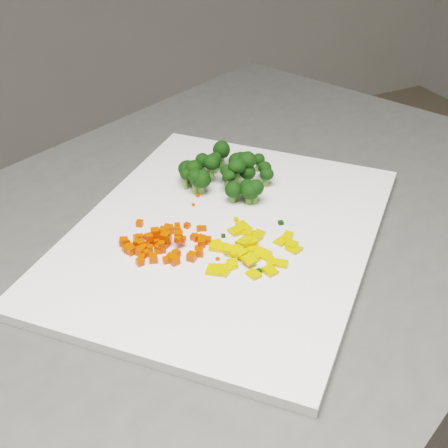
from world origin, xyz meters
name	(u,v)px	position (x,y,z in m)	size (l,w,h in m)	color
counter_block	(228,424)	(-0.31, -0.01, 0.45)	(1.09, 0.76, 0.90)	#4B4B48
cutting_board	(224,234)	(-0.34, -0.05, 0.91)	(0.50, 0.39, 0.01)	white
carrot_pile	(165,233)	(-0.42, -0.04, 0.93)	(0.11, 0.11, 0.03)	#EE2D02
pepper_pile	(253,249)	(-0.33, -0.12, 0.92)	(0.13, 0.13, 0.02)	#D9A20B
broccoli_pile	(228,167)	(-0.28, 0.06, 0.94)	(0.13, 0.13, 0.06)	black
carrot_cube_0	(162,249)	(-0.43, -0.06, 0.92)	(0.01, 0.01, 0.01)	#EE2D02
carrot_cube_1	(167,227)	(-0.41, -0.01, 0.92)	(0.01, 0.01, 0.01)	#EE2D02
carrot_cube_2	(127,243)	(-0.47, -0.02, 0.92)	(0.01, 0.01, 0.01)	#EE2D02
carrot_cube_3	(194,237)	(-0.39, -0.05, 0.92)	(0.01, 0.01, 0.01)	#EE2D02
carrot_cube_4	(130,246)	(-0.47, -0.03, 0.92)	(0.01, 0.01, 0.01)	#EE2D02
carrot_cube_5	(140,262)	(-0.47, -0.07, 0.92)	(0.01, 0.01, 0.01)	#EE2D02
carrot_cube_6	(183,239)	(-0.41, -0.06, 0.92)	(0.01, 0.01, 0.01)	#EE2D02
carrot_cube_7	(158,241)	(-0.43, -0.04, 0.92)	(0.01, 0.01, 0.01)	#EE2D02
carrot_cube_8	(130,250)	(-0.47, -0.04, 0.92)	(0.01, 0.01, 0.01)	#EE2D02
carrot_cube_9	(158,251)	(-0.44, -0.06, 0.92)	(0.01, 0.01, 0.01)	#EE2D02
carrot_cube_10	(142,257)	(-0.46, -0.06, 0.92)	(0.01, 0.01, 0.01)	#EE2D02
carrot_cube_11	(201,238)	(-0.38, -0.06, 0.92)	(0.01, 0.01, 0.01)	#EE2D02
carrot_cube_12	(208,240)	(-0.37, -0.07, 0.92)	(0.01, 0.01, 0.01)	#EE2D02
carrot_cube_13	(162,237)	(-0.43, -0.04, 0.92)	(0.01, 0.01, 0.01)	#EE2D02
carrot_cube_14	(137,238)	(-0.45, -0.02, 0.92)	(0.01, 0.01, 0.01)	#EE2D02
carrot_cube_15	(150,248)	(-0.45, -0.05, 0.92)	(0.01, 0.01, 0.01)	#EE2D02
carrot_cube_16	(145,247)	(-0.45, -0.04, 0.92)	(0.01, 0.01, 0.01)	#EE2D02
carrot_cube_17	(141,244)	(-0.46, -0.04, 0.92)	(0.01, 0.01, 0.01)	#EE2D02
carrot_cube_18	(162,244)	(-0.43, -0.06, 0.92)	(0.01, 0.01, 0.01)	#EE2D02
carrot_cube_19	(144,248)	(-0.45, -0.05, 0.92)	(0.01, 0.01, 0.01)	#EE2D02
carrot_cube_20	(187,226)	(-0.38, -0.02, 0.92)	(0.01, 0.01, 0.01)	#EE2D02
carrot_cube_21	(199,229)	(-0.37, -0.04, 0.92)	(0.01, 0.01, 0.01)	#EE2D02
carrot_cube_22	(178,229)	(-0.40, -0.03, 0.92)	(0.01, 0.01, 0.01)	#EE2D02
carrot_cube_23	(162,232)	(-0.42, -0.02, 0.92)	(0.01, 0.01, 0.01)	#EE2D02
carrot_cube_24	(131,250)	(-0.47, -0.05, 0.92)	(0.01, 0.01, 0.01)	#EE2D02
carrot_cube_25	(179,235)	(-0.41, -0.06, 0.93)	(0.01, 0.01, 0.01)	#EE2D02
carrot_cube_26	(176,253)	(-0.42, -0.08, 0.92)	(0.01, 0.01, 0.01)	#EE2D02
carrot_cube_27	(163,232)	(-0.42, -0.04, 0.93)	(0.01, 0.01, 0.01)	#EE2D02
carrot_cube_28	(158,234)	(-0.43, -0.03, 0.92)	(0.01, 0.01, 0.01)	#EE2D02
carrot_cube_29	(155,233)	(-0.43, -0.04, 0.93)	(0.01, 0.01, 0.01)	#EE2D02
carrot_cube_30	(140,251)	(-0.46, -0.05, 0.92)	(0.01, 0.01, 0.01)	#EE2D02
carrot_cube_31	(165,235)	(-0.42, -0.04, 0.93)	(0.01, 0.01, 0.01)	#EE2D02
carrot_cube_32	(166,240)	(-0.42, -0.04, 0.92)	(0.01, 0.01, 0.01)	#EE2D02
carrot_cube_33	(166,234)	(-0.42, -0.04, 0.92)	(0.01, 0.01, 0.01)	#EE2D02
carrot_cube_34	(164,233)	(-0.42, -0.04, 0.93)	(0.01, 0.01, 0.01)	#EE2D02
carrot_cube_35	(154,242)	(-0.44, -0.04, 0.92)	(0.01, 0.01, 0.01)	#EE2D02
carrot_cube_36	(165,237)	(-0.43, -0.05, 0.93)	(0.01, 0.01, 0.01)	#EE2D02
carrot_cube_37	(124,242)	(-0.47, -0.02, 0.92)	(0.01, 0.01, 0.01)	#EE2D02
carrot_cube_38	(160,248)	(-0.44, -0.06, 0.92)	(0.01, 0.01, 0.01)	#EE2D02
carrot_cube_39	(202,240)	(-0.38, -0.06, 0.92)	(0.01, 0.01, 0.01)	#EE2D02
carrot_cube_40	(153,258)	(-0.45, -0.07, 0.92)	(0.01, 0.01, 0.01)	#EE2D02
carrot_cube_41	(175,260)	(-0.43, -0.09, 0.92)	(0.01, 0.01, 0.01)	#EE2D02
carrot_cube_42	(166,260)	(-0.44, -0.08, 0.92)	(0.01, 0.01, 0.01)	#EE2D02
carrot_cube_43	(202,243)	(-0.38, -0.07, 0.92)	(0.01, 0.01, 0.01)	#EE2D02
carrot_cube_44	(196,238)	(-0.38, -0.06, 0.92)	(0.01, 0.01, 0.01)	#EE2D02
carrot_cube_45	(140,223)	(-0.44, 0.01, 0.92)	(0.01, 0.01, 0.01)	#EE2D02
carrot_cube_46	(147,253)	(-0.46, -0.06, 0.92)	(0.01, 0.01, 0.01)	#EE2D02
carrot_cube_47	(138,243)	(-0.46, -0.04, 0.92)	(0.01, 0.01, 0.01)	#EE2D02
carrot_cube_48	(175,260)	(-0.43, -0.09, 0.92)	(0.01, 0.01, 0.01)	#EE2D02
carrot_cube_49	(176,260)	(-0.43, -0.09, 0.92)	(0.01, 0.01, 0.01)	#EE2D02
carrot_cube_50	(178,240)	(-0.41, -0.06, 0.93)	(0.01, 0.01, 0.01)	#EE2D02
carrot_cube_51	(167,238)	(-0.42, -0.05, 0.92)	(0.01, 0.01, 0.01)	#EE2D02
carrot_cube_52	(149,238)	(-0.44, -0.04, 0.93)	(0.01, 0.01, 0.01)	#EE2D02
carrot_cube_53	(161,246)	(-0.43, -0.05, 0.92)	(0.01, 0.01, 0.01)	#EE2D02
carrot_cube_54	(141,251)	(-0.46, -0.05, 0.92)	(0.01, 0.01, 0.01)	#EE2D02
carrot_cube_55	(200,252)	(-0.39, -0.09, 0.92)	(0.01, 0.01, 0.01)	#EE2D02
carrot_cube_56	(170,230)	(-0.41, -0.02, 0.92)	(0.01, 0.01, 0.01)	#EE2D02
carrot_cube_57	(171,257)	(-0.43, -0.08, 0.92)	(0.01, 0.01, 0.01)	#EE2D02
carrot_cube_58	(141,237)	(-0.45, -0.02, 0.92)	(0.01, 0.01, 0.01)	#EE2D02
carrot_cube_59	(164,245)	(-0.43, -0.05, 0.92)	(0.01, 0.01, 0.01)	#EE2D02
carrot_cube_60	(138,250)	(-0.46, -0.05, 0.92)	(0.01, 0.01, 0.01)	#EE2D02
carrot_cube_61	(141,260)	(-0.47, -0.07, 0.92)	(0.01, 0.01, 0.01)	#EE2D02
carrot_cube_62	(177,226)	(-0.40, -0.02, 0.92)	(0.01, 0.01, 0.01)	#EE2D02
carrot_cube_63	(125,249)	(-0.48, -0.04, 0.92)	(0.01, 0.01, 0.01)	#EE2D02
carrot_cube_64	(162,236)	(-0.42, -0.03, 0.92)	(0.01, 0.01, 0.01)	#EE2D02
carrot_cube_65	(192,257)	(-0.41, -0.09, 0.92)	(0.01, 0.01, 0.01)	#EE2D02
pepper_chunk_0	(230,267)	(-0.37, -0.13, 0.92)	(0.02, 0.01, 0.00)	#D9A20B
pepper_chunk_1	(271,262)	(-0.32, -0.14, 0.92)	(0.02, 0.01, 0.00)	#D9A20B
pepper_chunk_2	(282,241)	(-0.29, -0.11, 0.91)	(0.01, 0.02, 0.00)	#D9A20B
pepper_chunk_3	(239,252)	(-0.35, -0.11, 0.92)	(0.01, 0.02, 0.00)	#D9A20B
pepper_chunk_4	(254,237)	(-0.31, -0.09, 0.92)	(0.02, 0.02, 0.00)	#D9A20B
pepper_chunk_5	(263,254)	(-0.32, -0.12, 0.92)	(0.02, 0.02, 0.00)	#D9A20B
pepper_chunk_6	(253,274)	(-0.35, -0.16, 0.92)	(0.02, 0.01, 0.00)	#D9A20B
pepper_chunk_7	(232,263)	(-0.37, -0.12, 0.92)	(0.01, 0.01, 0.00)	#D9A20B
pepper_chunk_8	(253,256)	(-0.34, -0.12, 0.92)	(0.01, 0.02, 0.01)	#D9A20B
pepper_chunk_9	(222,272)	(-0.39, -0.13, 0.92)	(0.01, 0.02, 0.00)	#D9A20B
pepper_chunk_10	(244,226)	(-0.31, -0.06, 0.92)	(0.02, 0.01, 0.00)	#D9A20B
pepper_chunk_11	(288,236)	(-0.27, -0.10, 0.92)	(0.02, 0.01, 0.00)	#D9A20B
pepper_chunk_12	(249,260)	(-0.35, -0.13, 0.92)	(0.02, 0.01, 0.00)	#D9A20B
pepper_chunk_13	(232,249)	(-0.36, -0.10, 0.92)	(0.02, 0.01, 0.00)	#D9A20B
pepper_chunk_14	(245,241)	(-0.33, -0.09, 0.92)	(0.02, 0.02, 0.00)	#D9A20B
pepper_chunk_15	(292,245)	(-0.28, -0.12, 0.92)	(0.02, 0.01, 0.01)	#D9A20B
pepper_chunk_16	(236,231)	(-0.33, -0.06, 0.92)	(0.02, 0.02, 0.01)	#D9A20B
pepper_chunk_17	(246,232)	(-0.32, -0.07, 0.92)	(0.02, 0.01, 0.00)	#D9A20B
pepper_chunk_18	(221,269)	(-0.38, -0.13, 0.92)	(0.02, 0.02, 0.00)	#D9A20B
pepper_chunk_19	(251,248)	(-0.33, -0.11, 0.92)	(0.02, 0.02, 0.00)	#D9A20B
pepper_chunk_20	(250,241)	(-0.33, -0.10, 0.92)	(0.02, 0.01, 0.00)	#D9A20B
pepper_chunk_21	(256,250)	(-0.33, -0.11, 0.92)	(0.02, 0.01, 0.00)	#D9A20B
pepper_chunk_22	(219,247)	(-0.37, -0.09, 0.92)	(0.02, 0.02, 0.01)	#D9A20B
pepper_chunk_23	(214,269)	(-0.39, -0.13, 0.92)	(0.02, 0.02, 0.00)	#D9A20B
pepper_chunk_24	(258,235)	(-0.31, -0.08, 0.92)	(0.02, 0.01, 0.01)	#D9A20B
pepper_chunk_25	(216,244)	(-0.37, -0.08, 0.92)	(0.02, 0.02, 0.00)	#D9A20B
pepper_chunk_26	(281,263)	(-0.31, -0.15, 0.92)	(0.02, 0.01, 0.00)	#D9A20B
pepper_chunk_27	(270,271)	(-0.33, -0.16, 0.92)	(0.02, 0.02, 0.01)	#D9A20B
pepper_chunk_28	(232,253)	(-0.36, -0.10, 0.92)	(0.01, 0.01, 0.01)	#D9A20B
pepper_chunk_29	(294,249)	(-0.28, -0.13, 0.92)	(0.02, 0.02, 0.00)	#D9A20B
pepper_chunk_30	(237,251)	(-0.35, -0.11, 0.92)	(0.02, 0.01, 0.00)	#D9A20B
broccoli_floret_0	(236,170)	(-0.28, 0.04, 0.95)	(0.04, 0.04, 0.03)	black
broccoli_floret_1	(200,184)	(-0.33, 0.05, 0.93)	(0.04, 0.04, 0.03)	black
broccoli_floret_2	(215,163)	(-0.28, 0.10, 0.93)	(0.03, 0.03, 0.03)	black
broccoli_floret_3	(227,181)	(-0.29, 0.04, 0.93)	(0.02, 0.02, 0.03)	black
broccoli_floret_4	(221,155)	(-0.27, 0.11, 0.93)	(0.04, 0.04, 0.04)	black
broccoli_floret_5	(186,180)	(-0.34, 0.07, 0.93)	(0.02, 0.02, 0.03)	black
broccoli_floret_6	(227,175)	(-0.28, 0.06, 0.93)	(0.03, 0.03, 0.03)	black
broccoli_floret_7	(187,173)	(-0.33, 0.09, 0.93)	(0.04, 0.04, 0.04)	black
broccoli_floret_8	(235,164)	(-0.25, 0.09, 0.93)	(0.03, 0.03, 0.03)	black
broccoli_floret_9	(249,193)	(-0.28, 0.00, 0.93)	(0.04, 0.04, 0.03)	black
broccoli_floret_10	(229,179)	(-0.29, 0.03, 0.94)	(0.03, 0.03, 0.03)	black
broccoli_floret_11	(197,182)	(-0.33, 0.06, 0.93)	(0.03, 0.03, 0.03)	black
broccoli_floret_12	(233,193)	(-0.30, 0.01, 0.93)	(0.03, 0.03, 0.03)	black
broccoli_floret_13	(246,165)	(-0.26, 0.04, 0.95)	(0.04, 0.04, 0.04)	black
broccoli_floret_14	(211,166)	(-0.30, 0.07, 0.94)	(0.04, 0.04, 0.04)	black
broccoli_floret_15	(246,190)	(-0.27, 0.01, 0.93)	(0.03, 0.03, 0.03)	black
broccoli_floret_16	(201,183)	(-0.33, 0.05, 0.93)	(0.04, 0.04, 0.04)	black
broccoli_floret_17	(255,193)	(-0.27, -0.01, 0.93)	(0.03, 0.03, 0.04)	black
broccoli_floret_18	(240,164)	(-0.25, 0.07, 0.93)	(0.03, 0.03, 0.04)	black
broccoli_floret_19	(266,178)	(-0.23, 0.03, 0.93)	(0.03, 0.03, 0.03)	black
broccoli_floret_20	(258,163)	(-0.22, 0.07, 0.93)	(0.03, 0.03, 0.03)	black
broccoli_floret_21	(247,177)	(-0.26, 0.04, 0.93)	(0.03, 0.03, 0.04)	black
broccoli_floret_22	(193,174)	(-0.33, 0.08, 0.93)	(0.04, 0.04, 0.04)	black
broccoli_floret_23	(202,165)	(-0.30, 0.10, 0.93)	(0.03, 0.03, 0.03)	black
broccoli_floret_24	(195,183)	(-0.34, 0.05, 0.93)	(0.03, 0.03, 0.04)	black
broccoli_floret_25	(264,171)	(-0.22, 0.05, 0.93)	(0.03, 0.03, 0.03)	black
broccoli_floret_26	(236,166)	(-0.26, 0.07, 0.93)	(0.04, 0.04, 0.04)	black
stray_bit_0	(161,250)	(-0.44, -0.06, 0.92)	(0.01, 0.01, 0.00)	#EE2D02
stray_bit_1	(218,259)	(-0.38, -0.11, 0.91)	(0.00, 0.00, 0.00)	#EE2D02
stray_bit_2	(189,226)	(-0.38, -0.02, 0.92)	(0.01, 0.01, 0.00)	#D9A20B
stray_bit_3	(223,236)	(-0.35, -0.07, 0.92)	(0.01, 0.01, 0.00)	black
stray_bit_4	(193,205)	(-0.35, 0.02, 0.91)	(0.00, 0.00, 0.00)	#EE2D02
stray_bit_5	(204,228)	(-0.37, -0.04, 0.92)	(0.01, 0.01, 0.01)	#EE2D02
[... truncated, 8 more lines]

